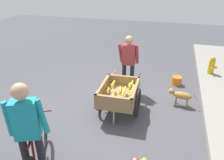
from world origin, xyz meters
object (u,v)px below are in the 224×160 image
object	(u,v)px
cyclist_person	(27,126)
dog	(181,95)
fruit_cart	(119,95)
vendor_person	(129,59)
bicycle	(37,153)
plastic_bucket	(177,81)
fire_hydrant	(211,67)

from	to	relation	value
cyclist_person	dog	world-z (taller)	cyclist_person
fruit_cart	cyclist_person	size ratio (longest dim) A/B	1.03
vendor_person	cyclist_person	xyz separation A→B (m)	(3.28, -0.66, 0.08)
bicycle	plastic_bucket	bearing A→B (deg)	152.46
cyclist_person	dog	xyz separation A→B (m)	(-2.86, 2.07, -0.72)
vendor_person	plastic_bucket	bearing A→B (deg)	119.41
dog	fire_hydrant	distance (m)	2.22
bicycle	fire_hydrant	distance (m)	5.64
vendor_person	fire_hydrant	world-z (taller)	vendor_person
fire_hydrant	cyclist_person	bearing A→B (deg)	-31.13
vendor_person	plastic_bucket	world-z (taller)	vendor_person
bicycle	cyclist_person	distance (m)	0.65
fruit_cart	dog	size ratio (longest dim) A/B	2.51
cyclist_person	fire_hydrant	world-z (taller)	cyclist_person
bicycle	plastic_bucket	world-z (taller)	bicycle
vendor_person	cyclist_person	world-z (taller)	cyclist_person
vendor_person	plastic_bucket	distance (m)	1.69
vendor_person	bicycle	world-z (taller)	vendor_person
dog	bicycle	bearing A→B (deg)	-38.07
bicycle	dog	size ratio (longest dim) A/B	2.29
vendor_person	dog	size ratio (longest dim) A/B	2.28
plastic_bucket	cyclist_person	bearing A→B (deg)	-26.01
plastic_bucket	fruit_cart	bearing A→B (deg)	-33.60
dog	fruit_cart	bearing A→B (deg)	-62.12
dog	plastic_bucket	distance (m)	1.17
cyclist_person	fruit_cart	bearing A→B (deg)	161.54
fruit_cart	bicycle	size ratio (longest dim) A/B	1.10
vendor_person	cyclist_person	distance (m)	3.35
bicycle	dog	bearing A→B (deg)	141.93
fruit_cart	bicycle	distance (m)	2.16
fruit_cart	plastic_bucket	world-z (taller)	fruit_cart
bicycle	fire_hydrant	bearing A→B (deg)	147.59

